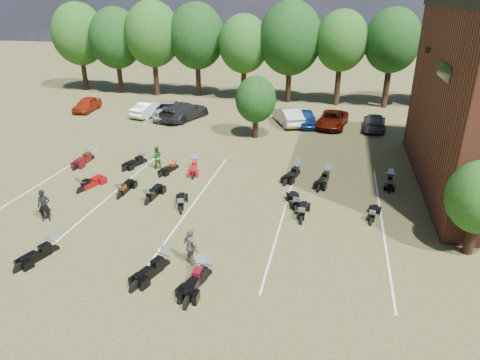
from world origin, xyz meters
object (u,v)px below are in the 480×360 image
(motorcycle_14, at_px, (91,160))
(car_0, at_px, (87,104))
(car_4, at_px, (306,118))
(person_grey, at_px, (191,247))
(person_black, at_px, (44,206))
(motorcycle_3, at_px, (207,277))
(person_green, at_px, (157,157))
(motorcycle_7, at_px, (82,192))

(motorcycle_14, bearing_deg, car_0, 123.08)
(car_4, xyz_separation_m, person_grey, (-2.95, -22.39, 0.16))
(person_black, distance_m, person_grey, 8.71)
(motorcycle_3, bearing_deg, person_black, 179.47)
(car_4, bearing_deg, car_0, 167.39)
(person_green, xyz_separation_m, motorcycle_14, (-5.17, 0.46, -0.78))
(car_0, distance_m, person_black, 23.11)
(car_0, xyz_separation_m, motorcycle_3, (19.56, -23.46, -0.68))
(car_0, bearing_deg, person_grey, -55.26)
(person_green, bearing_deg, motorcycle_7, 30.73)
(person_black, height_order, motorcycle_7, person_black)
(person_grey, relative_size, motorcycle_14, 0.67)
(motorcycle_3, height_order, motorcycle_7, motorcycle_7)
(motorcycle_3, bearing_deg, car_4, 100.59)
(motorcycle_7, bearing_deg, motorcycle_14, -49.25)
(person_black, bearing_deg, car_4, 32.38)
(motorcycle_14, bearing_deg, person_black, -72.36)
(car_0, distance_m, motorcycle_3, 30.56)
(car_0, bearing_deg, person_black, -68.48)
(person_green, distance_m, person_grey, 11.53)
(person_black, distance_m, motorcycle_7, 3.61)
(car_4, bearing_deg, motorcycle_3, -106.77)
(person_green, xyz_separation_m, motorcycle_3, (6.70, -10.68, -0.78))
(car_4, relative_size, person_black, 2.37)
(person_black, height_order, motorcycle_14, person_black)
(car_0, relative_size, person_green, 2.54)
(person_grey, bearing_deg, motorcycle_7, 4.89)
(person_grey, distance_m, motorcycle_3, 1.42)
(person_green, bearing_deg, motorcycle_3, 95.59)
(person_black, bearing_deg, car_0, 87.84)
(person_green, height_order, motorcycle_3, person_green)
(person_black, height_order, motorcycle_3, person_black)
(person_grey, bearing_deg, person_black, 24.00)
(person_black, distance_m, motorcycle_3, 9.79)
(person_green, bearing_deg, car_0, -71.33)
(motorcycle_7, bearing_deg, car_4, -108.93)
(car_0, relative_size, person_black, 2.37)
(person_green, relative_size, motorcycle_3, 0.68)
(motorcycle_3, relative_size, motorcycle_14, 0.92)
(person_grey, bearing_deg, car_4, -60.22)
(person_black, xyz_separation_m, motorcycle_7, (-0.19, 3.50, -0.84))
(car_0, xyz_separation_m, motorcycle_14, (7.69, -12.32, -0.68))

